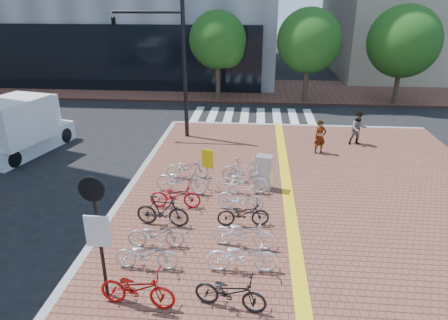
# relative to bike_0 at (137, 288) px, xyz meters

# --- Properties ---
(ground) EXTENTS (120.00, 120.00, 0.00)m
(ground) POSITION_rel_bike_0_xyz_m (1.88, 2.67, -0.63)
(ground) COLOR black
(ground) RESTS_ON ground
(kerb_north) EXTENTS (14.00, 0.25, 0.15)m
(kerb_north) POSITION_rel_bike_0_xyz_m (4.88, 14.67, -0.56)
(kerb_north) COLOR gray
(kerb_north) RESTS_ON ground
(far_sidewalk) EXTENTS (70.00, 8.00, 0.15)m
(far_sidewalk) POSITION_rel_bike_0_xyz_m (1.88, 23.67, -0.56)
(far_sidewalk) COLOR brown
(far_sidewalk) RESTS_ON ground
(crosswalk) EXTENTS (7.50, 4.00, 0.01)m
(crosswalk) POSITION_rel_bike_0_xyz_m (2.38, 16.67, -0.63)
(crosswalk) COLOR silver
(crosswalk) RESTS_ON ground
(street_trees) EXTENTS (16.20, 4.60, 6.35)m
(street_trees) POSITION_rel_bike_0_xyz_m (6.92, 20.12, 3.47)
(street_trees) COLOR #38281E
(street_trees) RESTS_ON far_sidewalk
(bike_0) EXTENTS (1.89, 0.82, 0.96)m
(bike_0) POSITION_rel_bike_0_xyz_m (0.00, 0.00, 0.00)
(bike_0) COLOR #B40F0C
(bike_0) RESTS_ON sidewalk
(bike_1) EXTENTS (1.72, 0.62, 0.90)m
(bike_1) POSITION_rel_bike_0_xyz_m (-0.16, 1.36, -0.03)
(bike_1) COLOR silver
(bike_1) RESTS_ON sidewalk
(bike_2) EXTENTS (1.69, 0.70, 0.87)m
(bike_2) POSITION_rel_bike_0_xyz_m (-0.15, 2.35, -0.05)
(bike_2) COLOR #AAAAAE
(bike_2) RESTS_ON sidewalk
(bike_3) EXTENTS (1.75, 0.63, 1.03)m
(bike_3) POSITION_rel_bike_0_xyz_m (-0.22, 3.53, 0.03)
(bike_3) COLOR black
(bike_3) RESTS_ON sidewalk
(bike_4) EXTENTS (1.76, 0.67, 0.91)m
(bike_4) POSITION_rel_bike_0_xyz_m (-0.05, 4.72, -0.03)
(bike_4) COLOR red
(bike_4) RESTS_ON sidewalk
(bike_5) EXTENTS (2.05, 0.94, 1.04)m
(bike_5) POSITION_rel_bike_0_xyz_m (-0.05, 5.83, 0.04)
(bike_5) COLOR silver
(bike_5) RESTS_ON sidewalk
(bike_6) EXTENTS (1.74, 0.74, 0.89)m
(bike_6) POSITION_rel_bike_0_xyz_m (-0.05, 7.13, -0.04)
(bike_6) COLOR silver
(bike_6) RESTS_ON sidewalk
(bike_7) EXTENTS (1.80, 0.91, 0.90)m
(bike_7) POSITION_rel_bike_0_xyz_m (2.17, 0.10, -0.03)
(bike_7) COLOR black
(bike_7) RESTS_ON sidewalk
(bike_8) EXTENTS (1.92, 0.75, 0.99)m
(bike_8) POSITION_rel_bike_0_xyz_m (2.38, 1.46, 0.01)
(bike_8) COLOR white
(bike_8) RESTS_ON sidewalk
(bike_9) EXTENTS (1.88, 0.87, 0.95)m
(bike_9) POSITION_rel_bike_0_xyz_m (2.37, 2.57, -0.01)
(bike_9) COLOR white
(bike_9) RESTS_ON sidewalk
(bike_10) EXTENTS (1.70, 0.75, 0.86)m
(bike_10) POSITION_rel_bike_0_xyz_m (2.32, 3.74, -0.05)
(bike_10) COLOR black
(bike_10) RESTS_ON sidewalk
(bike_11) EXTENTS (1.71, 0.72, 0.99)m
(bike_11) POSITION_rel_bike_0_xyz_m (2.18, 4.67, 0.01)
(bike_11) COLOR white
(bike_11) RESTS_ON sidewalk
(bike_12) EXTENTS (1.93, 0.79, 0.99)m
(bike_12) POSITION_rel_bike_0_xyz_m (2.19, 5.99, 0.01)
(bike_12) COLOR silver
(bike_12) RESTS_ON sidewalk
(bike_13) EXTENTS (1.72, 0.52, 1.03)m
(bike_13) POSITION_rel_bike_0_xyz_m (2.20, 6.92, 0.03)
(bike_13) COLOR #AAA9AE
(bike_13) RESTS_ON sidewalk
(pedestrian_a) EXTENTS (0.66, 0.54, 1.56)m
(pedestrian_a) POSITION_rel_bike_0_xyz_m (5.57, 10.37, 0.30)
(pedestrian_a) COLOR gray
(pedestrian_a) RESTS_ON sidewalk
(pedestrian_b) EXTENTS (0.88, 0.73, 1.63)m
(pedestrian_b) POSITION_rel_bike_0_xyz_m (7.56, 11.71, 0.33)
(pedestrian_b) COLOR #454657
(pedestrian_b) RESTS_ON sidewalk
(utility_box) EXTENTS (0.70, 0.58, 1.32)m
(utility_box) POSITION_rel_bike_0_xyz_m (2.97, 6.46, 0.18)
(utility_box) COLOR silver
(utility_box) RESTS_ON sidewalk
(yellow_sign) EXTENTS (0.44, 0.16, 1.64)m
(yellow_sign) POSITION_rel_bike_0_xyz_m (0.89, 6.11, 0.65)
(yellow_sign) COLOR #B7B7BC
(yellow_sign) RESTS_ON sidewalk
(notice_sign) EXTENTS (0.59, 0.13, 3.21)m
(notice_sign) POSITION_rel_bike_0_xyz_m (-0.86, 0.23, 1.54)
(notice_sign) COLOR black
(notice_sign) RESTS_ON sidewalk
(traffic_light_pole) EXTENTS (3.59, 1.38, 6.68)m
(traffic_light_pole) POSITION_rel_bike_0_xyz_m (-2.49, 12.23, 4.13)
(traffic_light_pole) COLOR black
(traffic_light_pole) RESTS_ON sidewalk
(box_truck) EXTENTS (3.10, 5.09, 2.74)m
(box_truck) POSITION_rel_bike_0_xyz_m (-8.33, 9.67, 0.66)
(box_truck) COLOR white
(box_truck) RESTS_ON ground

